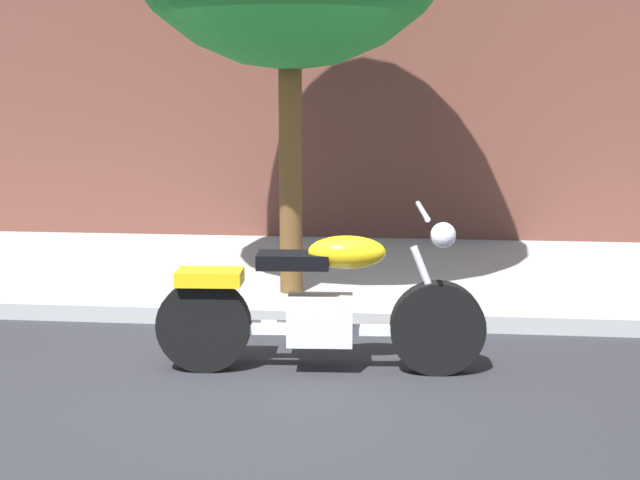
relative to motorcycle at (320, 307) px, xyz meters
The scene contains 3 objects.
ground_plane 0.72m from the motorcycle, 144.41° to the right, with size 60.00×60.00×0.00m, color #28282D.
sidewalk 2.71m from the motorcycle, 99.62° to the left, with size 19.79×3.32×0.14m, color #9F9F9F.
motorcycle is the anchor object (origin of this frame).
Camera 1 is at (0.95, -4.82, 1.90)m, focal length 44.38 mm.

